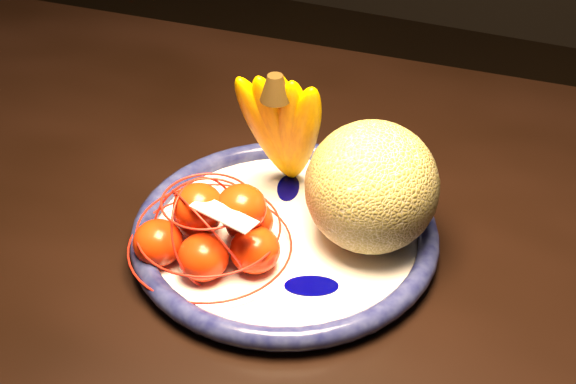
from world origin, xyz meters
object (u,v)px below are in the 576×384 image
at_px(banana_bunch, 285,125).
at_px(fruit_bowl, 285,234).
at_px(dining_table, 216,247).
at_px(cantaloupe, 372,187).
at_px(mandarin_bag, 213,229).

bearing_deg(banana_bunch, fruit_bowl, -74.25).
bearing_deg(dining_table, cantaloupe, -6.13).
distance_m(cantaloupe, mandarin_bag, 0.18).
xyz_separation_m(cantaloupe, mandarin_bag, (-0.15, -0.09, -0.04)).
bearing_deg(fruit_bowl, banana_bunch, 112.23).
bearing_deg(cantaloupe, fruit_bowl, -162.27).
relative_size(cantaloupe, banana_bunch, 0.75).
xyz_separation_m(dining_table, fruit_bowl, (0.12, -0.04, 0.09)).
relative_size(dining_table, fruit_bowl, 4.26).
height_order(fruit_bowl, mandarin_bag, mandarin_bag).
relative_size(fruit_bowl, cantaloupe, 2.40).
xyz_separation_m(banana_bunch, mandarin_bag, (-0.03, -0.14, -0.07)).
distance_m(banana_bunch, mandarin_bag, 0.15).
height_order(fruit_bowl, cantaloupe, cantaloupe).
relative_size(banana_bunch, mandarin_bag, 0.96).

